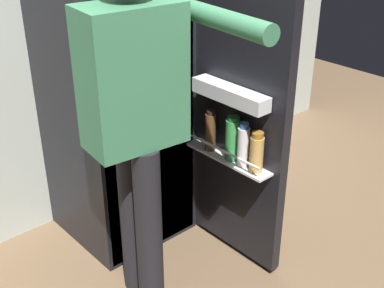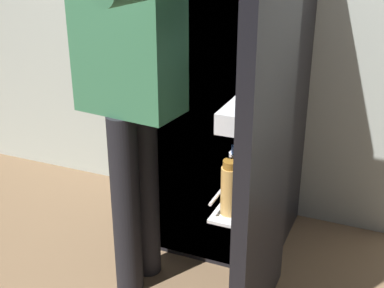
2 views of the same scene
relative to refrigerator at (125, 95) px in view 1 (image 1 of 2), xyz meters
name	(u,v)px [view 1 (image 1 of 2)]	position (x,y,z in m)	size (l,w,h in m)	color
ground_plane	(186,270)	(-0.03, -0.50, -0.82)	(6.87, 6.87, 0.00)	brown
refrigerator	(125,95)	(0.00, 0.00, 0.00)	(0.65, 1.18, 1.64)	black
person	(136,107)	(-0.27, -0.48, 0.16)	(0.53, 0.75, 1.64)	black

